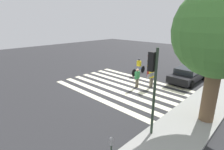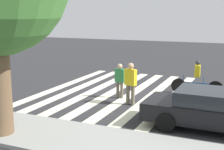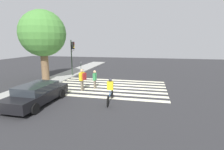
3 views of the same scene
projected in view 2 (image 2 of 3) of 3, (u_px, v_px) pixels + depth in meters
The scene contains 7 objects.
ground_plane at pixel (114, 91), 15.62m from camera, with size 60.00×60.00×0.00m, color #2D2D30.
sidewalk_curb at pixel (37, 133), 9.99m from camera, with size 36.00×2.50×0.14m.
crosswalk_stripes at pixel (114, 91), 15.62m from camera, with size 6.44×10.00×0.01m.
pedestrian_adult_tall_backpack at pixel (120, 79), 14.21m from camera, with size 0.44×0.24×1.60m.
pedestrian_child_with_backpack at pixel (131, 80), 13.15m from camera, with size 0.54×0.50×1.81m.
cyclist_near_curb at pixel (197, 77), 14.87m from camera, with size 2.43×0.41×1.65m.
car_parked_silver_sedan at pixel (217, 110), 10.31m from camera, with size 4.82×2.06×1.33m.
Camera 2 is at (-5.98, 13.95, 3.80)m, focal length 50.00 mm.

